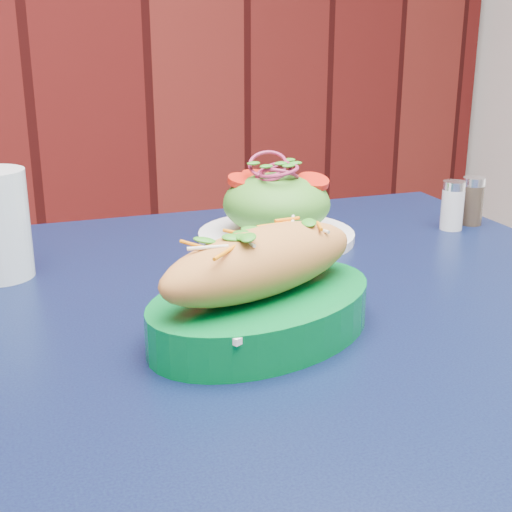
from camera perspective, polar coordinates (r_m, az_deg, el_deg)
cafe_table at (r=0.82m, az=3.25°, el=-8.99°), size 1.00×1.00×0.75m
banh_mi_basket at (r=0.67m, az=0.47°, el=-2.74°), size 0.26×0.19×0.11m
salad_plate at (r=0.97m, az=1.64°, el=3.73°), size 0.21×0.21×0.11m
salt_shaker at (r=1.06m, az=15.45°, el=3.92°), size 0.03×0.03×0.07m
pepper_shaker at (r=1.10m, az=16.92°, el=4.23°), size 0.03×0.03×0.07m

